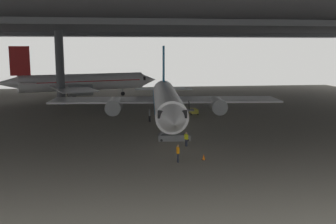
{
  "coord_description": "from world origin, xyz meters",
  "views": [
    {
      "loc": [
        -7.9,
        -55.18,
        10.63
      ],
      "look_at": [
        -1.16,
        -5.12,
        2.51
      ],
      "focal_mm": 42.16,
      "sensor_mm": 36.0,
      "label": 1
    }
  ],
  "objects": [
    {
      "name": "traffic_cone_orange",
      "position": [
        0.45,
        -19.08,
        0.29
      ],
      "size": [
        0.36,
        0.36,
        0.6
      ],
      "color": "black",
      "rests_on": "ground_plane"
    },
    {
      "name": "crew_worker_near_nose",
      "position": [
        -2.16,
        -19.55,
        1.0
      ],
      "size": [
        0.25,
        0.55,
        1.74
      ],
      "color": "#232838",
      "rests_on": "ground_plane"
    },
    {
      "name": "airplane_main",
      "position": [
        -0.76,
        -0.57,
        3.39
      ],
      "size": [
        34.26,
        35.38,
        11.12
      ],
      "color": "white",
      "rests_on": "ground_plane"
    },
    {
      "name": "ground_plane",
      "position": [
        0.0,
        0.0,
        0.0
      ],
      "size": [
        110.0,
        110.0,
        0.0
      ],
      "primitive_type": "plane",
      "color": "gray"
    },
    {
      "name": "baggage_tug",
      "position": [
        4.75,
        7.6,
        0.53
      ],
      "size": [
        1.41,
        2.27,
        0.9
      ],
      "color": "yellow",
      "rests_on": "ground_plane"
    },
    {
      "name": "boarding_stairs",
      "position": [
        -1.06,
        -10.4,
        0.73
      ],
      "size": [
        4.23,
        1.82,
        4.59
      ],
      "color": "slate",
      "rests_on": "ground_plane"
    },
    {
      "name": "crew_worker_by_stairs",
      "position": [
        -0.26,
        -13.56,
        0.9
      ],
      "size": [
        0.4,
        0.45,
        1.58
      ],
      "color": "#232838",
      "rests_on": "ground_plane"
    },
    {
      "name": "airplane_distant",
      "position": [
        -15.4,
        32.56,
        3.39
      ],
      "size": [
        34.65,
        34.3,
        11.15
      ],
      "color": "white",
      "rests_on": "ground_plane"
    },
    {
      "name": "hangar_structure",
      "position": [
        -0.04,
        13.75,
        14.56
      ],
      "size": [
        121.0,
        99.0,
        15.19
      ],
      "color": "#4C4F54",
      "rests_on": "ground_plane"
    }
  ]
}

